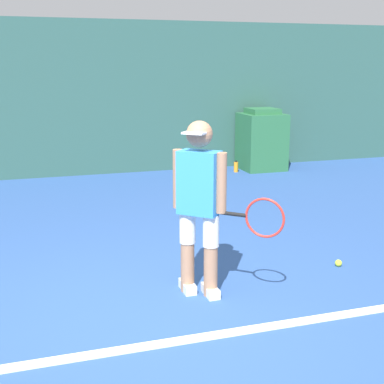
% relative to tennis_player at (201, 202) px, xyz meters
% --- Properties ---
extents(ground_plane, '(24.00, 24.00, 0.00)m').
position_rel_tennis_player_xyz_m(ground_plane, '(-0.47, -0.44, -0.83)').
color(ground_plane, '#2D5193').
extents(back_wall, '(24.00, 0.10, 2.71)m').
position_rel_tennis_player_xyz_m(back_wall, '(-0.47, 5.52, 0.53)').
color(back_wall, '#2D564C').
rests_on(back_wall, ground_plane).
extents(court_baseline, '(21.60, 0.10, 0.01)m').
position_rel_tennis_player_xyz_m(court_baseline, '(-0.47, -0.75, -0.82)').
color(court_baseline, white).
rests_on(court_baseline, ground_plane).
extents(tennis_player, '(0.75, 0.70, 1.51)m').
position_rel_tennis_player_xyz_m(tennis_player, '(0.00, 0.00, 0.00)').
color(tennis_player, '#A37556').
rests_on(tennis_player, ground_plane).
extents(tennis_ball, '(0.07, 0.07, 0.07)m').
position_rel_tennis_player_xyz_m(tennis_ball, '(1.51, 0.19, -0.80)').
color(tennis_ball, '#D1E533').
rests_on(tennis_ball, ground_plane).
extents(covered_chair, '(0.77, 0.77, 1.15)m').
position_rel_tennis_player_xyz_m(covered_chair, '(2.91, 5.04, -0.28)').
color(covered_chair, '#28663D').
rests_on(covered_chair, ground_plane).
extents(water_bottle, '(0.08, 0.08, 0.21)m').
position_rel_tennis_player_xyz_m(water_bottle, '(2.35, 4.91, -0.73)').
color(water_bottle, orange).
rests_on(water_bottle, ground_plane).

